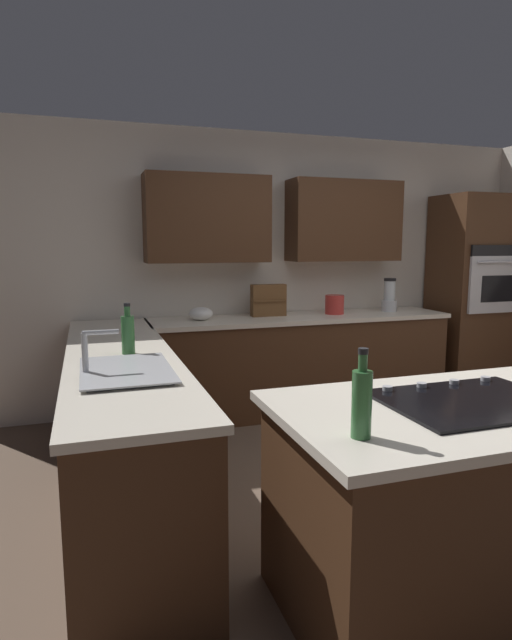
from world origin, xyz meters
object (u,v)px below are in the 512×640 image
at_px(cooktop, 472,400).
at_px(blender, 389,297).
at_px(sink_unit, 125,369).
at_px(mixing_bowl, 201,314).
at_px(dish_soap_bottle, 128,333).
at_px(oil_bottle, 362,402).
at_px(spice_rack, 268,300).
at_px(kettle, 335,304).
at_px(wall_oven, 474,296).

bearing_deg(cooktop, blender, -115.92).
relative_size(sink_unit, mixing_bowl, 3.36).
bearing_deg(mixing_bowl, sink_unit, 65.75).
xyz_separation_m(sink_unit, blender, (-2.68, -1.73, 0.12)).
xyz_separation_m(dish_soap_bottle, oil_bottle, (-0.65, 1.67, 0.00)).
xyz_separation_m(sink_unit, spice_rack, (-1.43, -1.79, 0.13)).
bearing_deg(oil_bottle, kettle, -115.09).
height_order(cooktop, oil_bottle, oil_bottle).
bearing_deg(dish_soap_bottle, sink_unit, 83.05).
relative_size(wall_oven, blender, 6.25).
bearing_deg(sink_unit, oil_bottle, 120.83).
bearing_deg(dish_soap_bottle, wall_oven, -161.35).
bearing_deg(oil_bottle, dish_soap_bottle, -68.67).
distance_m(sink_unit, cooktop, 1.68).
distance_m(sink_unit, oil_bottle, 1.39).
distance_m(wall_oven, blender, 1.00).
bearing_deg(blender, sink_unit, 32.84).
xyz_separation_m(spice_rack, kettle, (-0.65, 0.06, -0.06)).
distance_m(dish_soap_bottle, oil_bottle, 1.79).
height_order(wall_oven, kettle, wall_oven).
bearing_deg(kettle, spice_rack, -5.06).
xyz_separation_m(sink_unit, kettle, (-2.08, -1.73, 0.07)).
xyz_separation_m(blender, kettle, (0.60, 0.00, -0.05)).
xyz_separation_m(wall_oven, mixing_bowl, (2.90, -0.03, -0.07)).
height_order(kettle, dish_soap_bottle, dish_soap_bottle).
height_order(mixing_bowl, spice_rack, spice_rack).
height_order(sink_unit, spice_rack, spice_rack).
distance_m(mixing_bowl, kettle, 1.30).
distance_m(kettle, dish_soap_bottle, 2.38).
relative_size(spice_rack, kettle, 1.79).
bearing_deg(kettle, dish_soap_bottle, 31.72).
xyz_separation_m(mixing_bowl, oil_bottle, (0.07, 2.92, 0.07)).
bearing_deg(oil_bottle, cooktop, -162.08).
relative_size(wall_oven, mixing_bowl, 9.85).
height_order(cooktop, blender, blender).
distance_m(cooktop, spice_rack, 2.77).
bearing_deg(dish_soap_bottle, cooktop, 131.73).
relative_size(sink_unit, cooktop, 0.92).
bearing_deg(wall_oven, kettle, -0.95).
relative_size(cooktop, spice_rack, 2.35).
distance_m(spice_rack, dish_soap_bottle, 1.89).
relative_size(sink_unit, blender, 2.13).
bearing_deg(spice_rack, wall_oven, 177.86).
distance_m(blender, mixing_bowl, 1.90).
bearing_deg(spice_rack, blender, 177.36).
distance_m(blender, dish_soap_bottle, 2.90).
distance_m(blender, oil_bottle, 3.52).
xyz_separation_m(sink_unit, mixing_bowl, (-0.78, -1.73, 0.04)).
relative_size(cooktop, blender, 2.31).
distance_m(wall_oven, spice_rack, 2.25).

